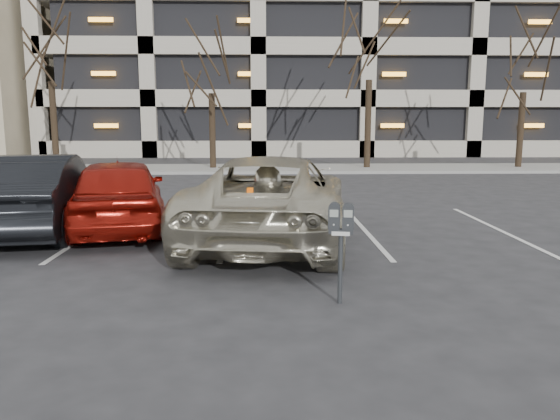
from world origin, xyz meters
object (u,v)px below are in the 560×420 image
tree_a (47,25)px  tree_d (527,44)px  tree_c (371,23)px  tree_b (211,45)px  parking_meter (341,228)px  car_dark (37,194)px  car_red (119,194)px  suv_silver (271,199)px

tree_a → tree_d: 21.01m
tree_c → tree_b: bearing=180.0°
parking_meter → car_dark: size_ratio=0.26×
tree_a → car_dark: 15.56m
tree_b → car_red: 14.36m
suv_silver → tree_d: bearing=-121.2°
suv_silver → car_dark: (-4.69, 0.87, -0.01)m
car_red → tree_d: bearing=-149.6°
tree_a → car_dark: size_ratio=1.80×
tree_c → parking_meter: size_ratio=7.12×
parking_meter → car_dark: 7.08m
tree_b → tree_d: tree_d is taller
tree_b → tree_c: tree_c is taller
tree_a → car_red: size_ratio=1.93×
tree_c → tree_d: bearing=0.0°
tree_d → parking_meter: tree_d is taller
tree_d → car_dark: size_ratio=1.60×
tree_a → tree_c: 14.00m
tree_d → car_dark: bearing=-139.7°
tree_b → suv_silver: size_ratio=1.25×
parking_meter → car_red: bearing=140.5°
suv_silver → tree_a: bearing=-50.1°
parking_meter → car_red: (-3.94, 4.67, -0.19)m
car_red → car_dark: car_dark is taller
car_dark → tree_b: bearing=-107.4°
tree_a → parking_meter: tree_a is taller
tree_a → car_dark: tree_a is taller
tree_a → suv_silver: (9.45, -14.64, -5.47)m
car_dark → car_red: bearing=179.4°
tree_c → tree_d: (7.00, 0.00, -0.86)m
tree_b → car_red: bearing=-92.9°
parking_meter → car_red: 6.11m
tree_a → tree_d: bearing=0.0°
car_red → car_dark: bearing=-4.8°
tree_b → parking_meter: (3.26, -18.22, -4.51)m
tree_d → suv_silver: size_ratio=1.27×
car_red → tree_b: bearing=-105.2°
parking_meter → car_red: car_red is taller
tree_b → car_dark: (-2.24, -13.76, -4.68)m
tree_b → tree_d: size_ratio=0.98×
tree_d → suv_silver: 19.25m
parking_meter → car_red: size_ratio=0.28×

